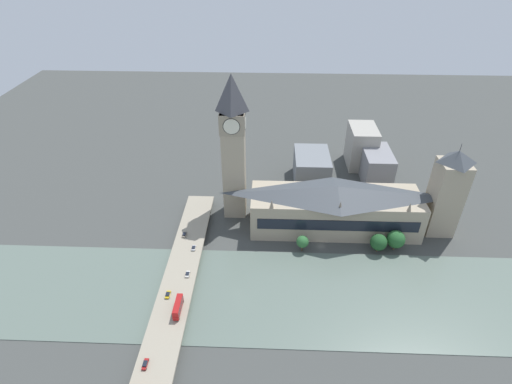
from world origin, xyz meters
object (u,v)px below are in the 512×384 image
object	(u,v)px
parliament_hall	(335,208)
double_decker_bus_lead	(178,307)
car_northbound_lead	(188,274)
road_bridge	(177,287)
victoria_tower	(446,193)
car_northbound_mid	(145,364)
car_southbound_lead	(168,295)
car_northbound_tail	(184,234)
clock_tower	(233,145)
car_southbound_mid	(194,248)

from	to	relation	value
parliament_hall	double_decker_bus_lead	size ratio (longest dim) A/B	8.27
car_northbound_lead	road_bridge	bearing A→B (deg)	152.00
victoria_tower	car_northbound_mid	world-z (taller)	victoria_tower
car_southbound_lead	victoria_tower	bearing A→B (deg)	-67.49
parliament_hall	double_decker_bus_lead	xyz separation A→B (m)	(-65.60, 74.52, -6.88)
double_decker_bus_lead	car_northbound_mid	world-z (taller)	double_decker_bus_lead
road_bridge	car_southbound_lead	bearing A→B (deg)	154.60
road_bridge	car_northbound_tail	size ratio (longest dim) A/B	33.02
clock_tower	car_southbound_lead	distance (m)	84.00
clock_tower	car_southbound_lead	xyz separation A→B (m)	(-69.75, 24.81, -39.69)
car_northbound_tail	car_northbound_lead	bearing A→B (deg)	-166.37
parliament_hall	car_northbound_mid	xyz separation A→B (m)	(-91.57, 81.94, -8.87)
clock_tower	car_southbound_mid	distance (m)	58.15
road_bridge	double_decker_bus_lead	size ratio (longest dim) A/B	13.22
car_northbound_mid	victoria_tower	bearing A→B (deg)	-56.68
road_bridge	car_northbound_lead	xyz separation A→B (m)	(6.94, -3.69, 1.46)
car_southbound_lead	double_decker_bus_lead	bearing A→B (deg)	-142.00
car_southbound_lead	car_northbound_lead	bearing A→B (deg)	-26.81
victoria_tower	car_southbound_mid	world-z (taller)	victoria_tower
double_decker_bus_lead	car_northbound_lead	distance (m)	21.33
car_northbound_mid	car_southbound_lead	size ratio (longest dim) A/B	1.06
parliament_hall	clock_tower	bearing A→B (deg)	77.53
road_bridge	car_northbound_tail	bearing A→B (deg)	5.30
road_bridge	double_decker_bus_lead	distance (m)	15.16
double_decker_bus_lead	car_northbound_mid	distance (m)	27.08
clock_tower	road_bridge	distance (m)	79.00
parliament_hall	road_bridge	size ratio (longest dim) A/B	0.63
car_northbound_tail	car_northbound_mid	bearing A→B (deg)	179.64
car_northbound_mid	double_decker_bus_lead	bearing A→B (deg)	-15.95
car_northbound_tail	victoria_tower	bearing A→B (deg)	-83.64
clock_tower	car_southbound_mid	size ratio (longest dim) A/B	21.64
parliament_hall	victoria_tower	size ratio (longest dim) A/B	1.71
victoria_tower	car_northbound_mid	size ratio (longest dim) A/B	11.63
parliament_hall	clock_tower	distance (m)	65.25
car_northbound_mid	parliament_hall	bearing A→B (deg)	-41.82
clock_tower	road_bridge	bearing A→B (deg)	160.99
car_northbound_lead	car_southbound_lead	xyz separation A→B (m)	(-12.95, 6.54, 0.03)
victoria_tower	road_bridge	distance (m)	146.62
car_northbound_tail	car_southbound_lead	xyz separation A→B (m)	(-41.90, -0.48, -0.02)
double_decker_bus_lead	car_southbound_mid	bearing A→B (deg)	0.21
road_bridge	double_decker_bus_lead	world-z (taller)	double_decker_bus_lead
parliament_hall	road_bridge	bearing A→B (deg)	123.29
parliament_hall	car_northbound_tail	distance (m)	83.39
victoria_tower	car_southbound_lead	distance (m)	151.22
car_northbound_lead	car_northbound_mid	bearing A→B (deg)	170.98
clock_tower	double_decker_bus_lead	xyz separation A→B (m)	(-78.03, 18.34, -37.66)
clock_tower	victoria_tower	size ratio (longest dim) A/B	1.54
car_northbound_mid	car_northbound_tail	world-z (taller)	car_northbound_mid
clock_tower	victoria_tower	bearing A→B (deg)	-96.21
victoria_tower	double_decker_bus_lead	xyz separation A→B (m)	(-65.66, 131.97, -18.26)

